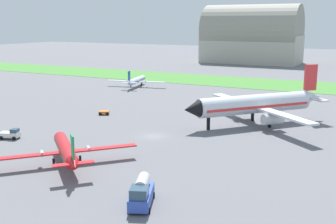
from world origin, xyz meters
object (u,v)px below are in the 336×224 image
at_px(baggage_cart_midfield, 104,112).
at_px(pushback_tug_by_runway, 11,134).
at_px(airplane_foreground_turboprop, 66,150).
at_px(airplane_taxiing_turboprop, 136,80).
at_px(airplane_midfield_jet, 257,104).
at_px(fuel_truck_near_gate, 141,193).

bearing_deg(baggage_cart_midfield, pushback_tug_by_runway, 55.12).
bearing_deg(airplane_foreground_turboprop, airplane_taxiing_turboprop, -24.15).
distance_m(airplane_midfield_jet, fuel_truck_near_gate, 46.75).
height_order(airplane_midfield_jet, airplane_foreground_turboprop, airplane_midfield_jet).
bearing_deg(baggage_cart_midfield, airplane_midfield_jet, 163.31).
bearing_deg(airplane_taxiing_turboprop, baggage_cart_midfield, -171.09).
bearing_deg(airplane_taxiing_turboprop, airplane_foreground_turboprop, -168.80).
height_order(airplane_midfield_jet, fuel_truck_near_gate, airplane_midfield_jet).
xyz_separation_m(baggage_cart_midfield, pushback_tug_by_runway, (-3.05, -25.49, 0.34)).
distance_m(airplane_foreground_turboprop, fuel_truck_near_gate, 19.32).
bearing_deg(pushback_tug_by_runway, baggage_cart_midfield, 62.53).
relative_size(airplane_foreground_turboprop, baggage_cart_midfield, 5.97).
relative_size(airplane_midfield_jet, fuel_truck_near_gate, 4.21).
xyz_separation_m(airplane_taxiing_turboprop, airplane_foreground_turboprop, (32.79, -73.67, 0.18)).
xyz_separation_m(airplane_foreground_turboprop, baggage_cart_midfield, (-16.33, 32.31, -1.86)).
relative_size(airplane_foreground_turboprop, pushback_tug_by_runway, 4.36).
bearing_deg(airplane_midfield_jet, airplane_foreground_turboprop, 14.57).
relative_size(airplane_midfield_jet, airplane_foreground_turboprop, 1.67).
height_order(airplane_midfield_jet, baggage_cart_midfield, airplane_midfield_jet).
xyz_separation_m(airplane_midfield_jet, pushback_tug_by_runway, (-37.94, -32.51, -3.55)).
height_order(airplane_midfield_jet, airplane_taxiing_turboprop, airplane_midfield_jet).
distance_m(airplane_foreground_turboprop, pushback_tug_by_runway, 20.60).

